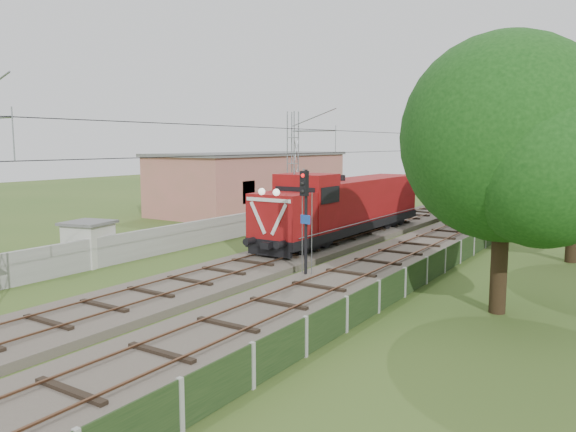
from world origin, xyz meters
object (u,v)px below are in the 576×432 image
Objects in this scene: locomotive at (345,206)px; signal_post at (305,205)px; relay_hut at (89,243)px; coach_rake at (561,169)px.

locomotive is 10.80m from signal_post.
locomotive is at bearing 108.05° from signal_post.
signal_post is at bearing -71.95° from locomotive.
relay_hut is (-7.40, -13.28, -1.10)m from locomotive.
relay_hut is at bearing -164.05° from signal_post.
coach_rake is at bearing 84.85° from locomotive.
locomotive is 0.18× the size of coach_rake.
coach_rake is 18.80× the size of signal_post.
coach_rake is at bearing 88.54° from signal_post.
coach_rake is (5.00, 55.52, 0.35)m from locomotive.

